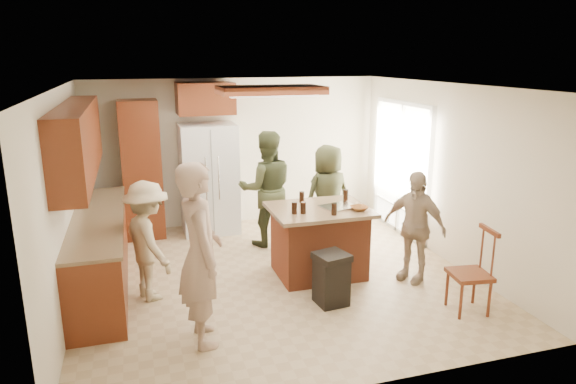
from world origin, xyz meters
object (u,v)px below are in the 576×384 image
object	(u,v)px
person_side_right	(414,226)
trash_bin	(331,278)
person_front_left	(200,254)
refrigerator	(209,179)
kitchen_island	(319,241)
person_counter	(148,241)
spindle_chair	(471,274)
person_behind_left	(267,189)
person_behind_right	(328,196)

from	to	relation	value
person_side_right	trash_bin	xyz separation A→B (m)	(-1.27, -0.34, -0.41)
person_front_left	person_side_right	bearing A→B (deg)	-78.48
refrigerator	kitchen_island	xyz separation A→B (m)	(1.12, -2.20, -0.43)
person_counter	refrigerator	xyz separation A→B (m)	(1.06, 2.27, 0.17)
person_counter	spindle_chair	bearing A→B (deg)	-132.87
person_behind_left	kitchen_island	world-z (taller)	person_behind_left
trash_bin	spindle_chair	distance (m)	1.59
kitchen_island	refrigerator	bearing A→B (deg)	116.97
person_front_left	person_counter	bearing A→B (deg)	19.73
person_behind_left	kitchen_island	distance (m)	1.43
person_behind_left	refrigerator	size ratio (longest dim) A/B	0.99
trash_bin	spindle_chair	world-z (taller)	spindle_chair
person_side_right	person_counter	world-z (taller)	person_side_right
person_side_right	kitchen_island	size ratio (longest dim) A/B	1.14
person_behind_right	spindle_chair	bearing A→B (deg)	97.02
person_behind_left	kitchen_island	size ratio (longest dim) A/B	1.39
person_side_right	kitchen_island	bearing A→B (deg)	-146.80
person_front_left	spindle_chair	size ratio (longest dim) A/B	1.89
person_behind_right	spindle_chair	distance (m)	2.63
person_counter	trash_bin	bearing A→B (deg)	-131.79
person_front_left	refrigerator	distance (m)	3.47
kitchen_island	trash_bin	bearing A→B (deg)	-100.35
person_front_left	trash_bin	size ratio (longest dim) A/B	2.99
person_counter	spindle_chair	xyz separation A→B (m)	(3.48, -1.41, -0.27)
person_behind_right	person_behind_left	bearing A→B (deg)	-30.26
person_behind_right	refrigerator	size ratio (longest dim) A/B	0.88
person_counter	kitchen_island	distance (m)	2.20
trash_bin	person_side_right	bearing A→B (deg)	15.02
kitchen_island	trash_bin	xyz separation A→B (m)	(-0.15, -0.85, -0.16)
person_counter	kitchen_island	bearing A→B (deg)	-108.96
person_front_left	person_behind_right	distance (m)	3.15
person_front_left	person_counter	xyz separation A→B (m)	(-0.47, 1.15, -0.22)
person_front_left	person_behind_left	xyz separation A→B (m)	(1.34, 2.54, -0.05)
person_side_right	trash_bin	distance (m)	1.38
person_behind_right	refrigerator	bearing A→B (deg)	-46.77
person_behind_right	person_counter	distance (m)	2.90
person_behind_left	person_counter	xyz separation A→B (m)	(-1.81, -1.39, -0.16)
person_behind_left	refrigerator	xyz separation A→B (m)	(-0.75, 0.88, 0.01)
person_counter	kitchen_island	size ratio (longest dim) A/B	1.14
person_counter	trash_bin	world-z (taller)	person_counter
person_front_left	spindle_chair	xyz separation A→B (m)	(3.00, -0.26, -0.49)
refrigerator	person_front_left	bearing A→B (deg)	-99.77
person_front_left	person_behind_left	distance (m)	2.87
person_behind_right	trash_bin	world-z (taller)	person_behind_right
person_counter	trash_bin	size ratio (longest dim) A/B	2.31
refrigerator	kitchen_island	distance (m)	2.51
person_behind_left	spindle_chair	size ratio (longest dim) A/B	1.79
person_behind_left	person_counter	distance (m)	2.29
person_behind_right	person_counter	bearing A→B (deg)	11.24
spindle_chair	person_front_left	bearing A→B (deg)	175.00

